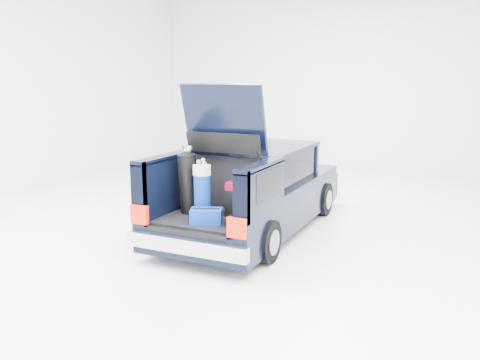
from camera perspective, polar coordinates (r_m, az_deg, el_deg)
The scene contains 6 objects.
ground at distance 8.72m, azimuth 1.41°, elevation -5.63°, with size 14.00×14.00×0.00m, color white.
car at distance 8.64m, azimuth 1.71°, elevation -1.17°, with size 1.87×4.65×2.47m.
red_suitcase at distance 7.24m, azimuth -0.28°, elevation -2.23°, with size 0.32×0.21×0.52m.
black_golf_bag at distance 7.43m, azimuth -5.80°, elevation -0.38°, with size 0.37×0.40×0.98m.
blue_golf_bag at distance 7.19m, azimuth -4.27°, elevation -1.22°, with size 0.29×0.29×0.85m.
blue_duffel at distance 6.94m, azimuth -3.81°, elevation -4.08°, with size 0.50×0.42×0.22m.
Camera 1 is at (3.36, -7.63, 2.55)m, focal length 38.00 mm.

